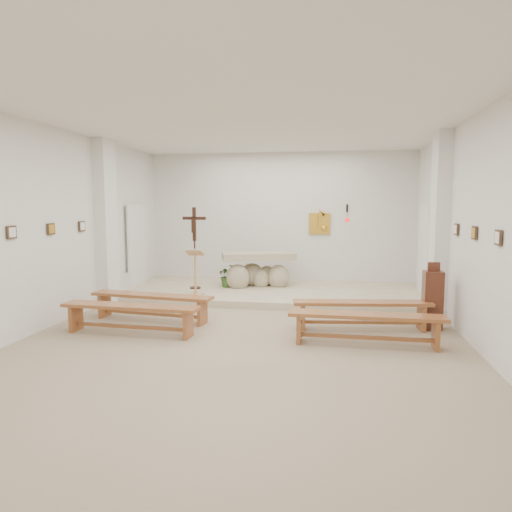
% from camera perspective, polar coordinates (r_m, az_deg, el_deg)
% --- Properties ---
extents(ground, '(7.00, 10.00, 0.00)m').
position_cam_1_polar(ground, '(7.50, -1.44, -10.16)').
color(ground, tan).
rests_on(ground, ground).
extents(wall_left, '(0.02, 10.00, 3.50)m').
position_cam_1_polar(wall_left, '(8.57, -25.11, 3.22)').
color(wall_left, white).
rests_on(wall_left, ground).
extents(wall_right, '(0.02, 10.00, 3.50)m').
position_cam_1_polar(wall_right, '(7.38, 26.22, 2.75)').
color(wall_right, white).
rests_on(wall_right, ground).
extents(wall_back, '(7.00, 0.02, 3.50)m').
position_cam_1_polar(wall_back, '(12.13, 2.96, 4.58)').
color(wall_back, white).
rests_on(wall_back, ground).
extents(ceiling, '(7.00, 10.00, 0.02)m').
position_cam_1_polar(ceiling, '(7.31, -1.52, 17.07)').
color(ceiling, silver).
rests_on(ceiling, wall_back).
extents(sanctuary_platform, '(6.98, 3.00, 0.15)m').
position_cam_1_polar(sanctuary_platform, '(10.84, 2.03, -4.56)').
color(sanctuary_platform, beige).
rests_on(sanctuary_platform, ground).
extents(pilaster_left, '(0.26, 0.55, 3.50)m').
position_cam_1_polar(pilaster_left, '(10.22, -18.21, 3.92)').
color(pilaster_left, white).
rests_on(pilaster_left, ground).
extents(pilaster_right, '(0.26, 0.55, 3.50)m').
position_cam_1_polar(pilaster_right, '(9.29, 21.95, 3.56)').
color(pilaster_right, white).
rests_on(pilaster_right, ground).
extents(gold_wall_relief, '(0.55, 0.04, 0.55)m').
position_cam_1_polar(gold_wall_relief, '(12.03, 7.93, 4.03)').
color(gold_wall_relief, gold).
rests_on(gold_wall_relief, wall_back).
extents(sanctuary_lamp, '(0.11, 0.36, 0.44)m').
position_cam_1_polar(sanctuary_lamp, '(11.78, 11.33, 4.69)').
color(sanctuary_lamp, black).
rests_on(sanctuary_lamp, wall_back).
extents(station_frame_left_front, '(0.03, 0.20, 0.20)m').
position_cam_1_polar(station_frame_left_front, '(7.91, -28.25, 2.63)').
color(station_frame_left_front, '#3E2B1B').
rests_on(station_frame_left_front, wall_left).
extents(station_frame_left_mid, '(0.03, 0.20, 0.20)m').
position_cam_1_polar(station_frame_left_mid, '(8.72, -24.25, 3.11)').
color(station_frame_left_mid, '#3E2B1B').
rests_on(station_frame_left_mid, wall_left).
extents(station_frame_left_rear, '(0.03, 0.20, 0.20)m').
position_cam_1_polar(station_frame_left_rear, '(9.57, -20.94, 3.49)').
color(station_frame_left_rear, '#3E2B1B').
rests_on(station_frame_left_rear, wall_left).
extents(station_frame_right_front, '(0.03, 0.20, 0.20)m').
position_cam_1_polar(station_frame_right_front, '(6.62, 28.03, 2.05)').
color(station_frame_right_front, '#3E2B1B').
rests_on(station_frame_right_front, wall_right).
extents(station_frame_right_mid, '(0.03, 0.20, 0.20)m').
position_cam_1_polar(station_frame_right_mid, '(7.57, 25.63, 2.62)').
color(station_frame_right_mid, '#3E2B1B').
rests_on(station_frame_right_mid, wall_right).
extents(station_frame_right_rear, '(0.03, 0.20, 0.20)m').
position_cam_1_polar(station_frame_right_rear, '(8.54, 23.76, 3.07)').
color(station_frame_right_rear, '#3E2B1B').
rests_on(station_frame_right_rear, wall_right).
extents(radiator_left, '(0.10, 0.85, 0.52)m').
position_cam_1_polar(radiator_left, '(11.02, -16.54, -3.61)').
color(radiator_left, silver).
rests_on(radiator_left, ground).
extents(radiator_right, '(0.10, 0.85, 0.52)m').
position_cam_1_polar(radiator_right, '(10.15, 21.07, -4.62)').
color(radiator_right, silver).
rests_on(radiator_right, ground).
extents(altar, '(1.88, 1.17, 0.91)m').
position_cam_1_polar(altar, '(11.18, 0.21, -2.02)').
color(altar, '#BEB491').
rests_on(altar, sanctuary_platform).
extents(lectern, '(0.39, 0.33, 1.04)m').
position_cam_1_polar(lectern, '(10.10, -7.61, -2.03)').
color(lectern, tan).
rests_on(lectern, sanctuary_platform).
extents(crucifix_stand, '(0.58, 0.25, 1.93)m').
position_cam_1_polar(crucifix_stand, '(10.87, -7.70, 1.77)').
color(crucifix_stand, '#311B0F').
rests_on(crucifix_stand, sanctuary_platform).
extents(potted_plant, '(0.66, 0.65, 0.56)m').
position_cam_1_polar(potted_plant, '(11.11, -3.54, -2.44)').
color(potted_plant, '#2D4F1F').
rests_on(potted_plant, sanctuary_platform).
extents(donation_pedestal, '(0.31, 0.31, 1.16)m').
position_cam_1_polar(donation_pedestal, '(8.47, 21.18, -5.09)').
color(donation_pedestal, '#502816').
rests_on(donation_pedestal, ground).
extents(bench_left_front, '(2.37, 0.66, 0.50)m').
position_cam_1_polar(bench_left_front, '(8.68, -12.91, -5.48)').
color(bench_left_front, '#9E562E').
rests_on(bench_left_front, ground).
extents(bench_right_front, '(2.37, 0.67, 0.50)m').
position_cam_1_polar(bench_right_front, '(8.07, 13.12, -6.39)').
color(bench_right_front, '#9E562E').
rests_on(bench_right_front, ground).
extents(bench_left_second, '(2.36, 0.49, 0.50)m').
position_cam_1_polar(bench_left_second, '(7.86, -15.45, -6.80)').
color(bench_left_second, '#9E562E').
rests_on(bench_left_second, ground).
extents(bench_right_second, '(2.35, 0.41, 0.50)m').
position_cam_1_polar(bench_right_second, '(7.18, 13.60, -8.00)').
color(bench_right_second, '#9E562E').
rests_on(bench_right_second, ground).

